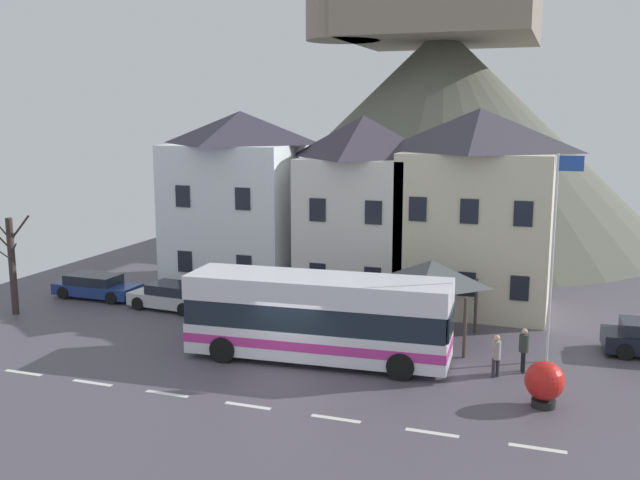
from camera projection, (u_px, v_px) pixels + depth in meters
ground_plane at (279, 378)px, 25.53m from camera, size 40.00×60.00×0.07m
townhouse_00 at (242, 200)px, 38.51m from camera, size 6.64×6.74×9.44m
townhouse_01 at (363, 208)px, 35.95m from camera, size 5.45×6.00×9.23m
townhouse_02 at (477, 210)px, 33.84m from camera, size 6.86×5.52×9.57m
hilltop_castle at (439, 125)px, 52.77m from camera, size 32.80×32.80×24.18m
transit_bus at (318, 318)px, 27.07m from camera, size 10.18×3.25×3.26m
bus_shelter at (431, 273)px, 29.18m from camera, size 3.60×3.60×3.41m
parked_car_01 at (172, 296)px, 34.41m from camera, size 4.09×2.19×1.25m
parked_car_02 at (96, 286)px, 36.45m from camera, size 4.46×1.92×1.20m
pedestrian_00 at (432, 333)px, 27.57m from camera, size 0.30×0.32×1.60m
pedestrian_01 at (524, 346)px, 25.88m from camera, size 0.36×0.36×1.65m
pedestrian_02 at (496, 353)px, 25.42m from camera, size 0.32×0.32×1.57m
public_bench at (388, 313)px, 32.08m from camera, size 1.70×0.48×0.87m
flagpole at (555, 245)px, 26.35m from camera, size 0.95×0.10×7.90m
harbour_buoy at (545, 382)px, 22.84m from camera, size 1.27×1.27×1.52m
bare_tree_00 at (12, 264)px, 33.16m from camera, size 1.63×1.69×4.74m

